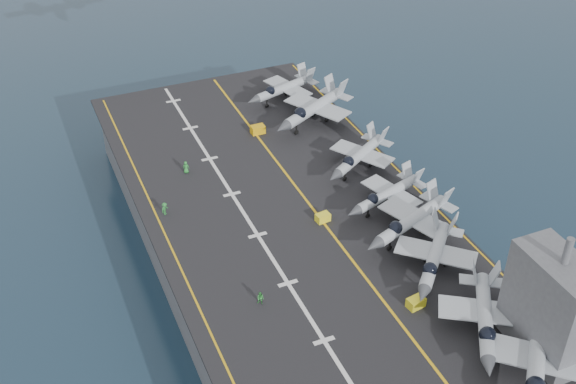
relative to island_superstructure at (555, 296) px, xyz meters
name	(u,v)px	position (x,y,z in m)	size (l,w,h in m)	color
ground	(299,282)	(-15.00, 30.00, -17.90)	(500.00, 500.00, 0.00)	#142135
hull	(299,255)	(-15.00, 30.00, -12.90)	(36.00, 90.00, 10.00)	#56595E
flight_deck	(300,225)	(-15.00, 30.00, -7.70)	(38.00, 92.00, 0.40)	black
foul_line	(320,219)	(-12.00, 30.00, -7.48)	(0.35, 90.00, 0.02)	gold
landing_centerline	(258,235)	(-21.00, 30.00, -7.48)	(0.50, 90.00, 0.02)	silver
deck_edge_port	(175,257)	(-32.00, 30.00, -7.48)	(0.25, 90.00, 0.02)	gold
deck_edge_stbd	(420,192)	(3.50, 30.00, -7.48)	(0.25, 90.00, 0.02)	gold
island_superstructure	(555,296)	(0.00, 0.00, 0.00)	(5.00, 10.00, 15.00)	#56595E
fighter_jet_0	(537,362)	(-3.76, -3.33, -4.67)	(19.00, 19.38, 5.66)	#99A2A9
fighter_jet_1	(485,315)	(-4.45, 4.35, -4.89)	(16.56, 18.07, 5.22)	#9FA6B1
fighter_jet_2	(435,255)	(-3.93, 15.10, -4.96)	(17.11, 17.30, 5.07)	#969FA6
fighter_jet_3	(412,219)	(-2.83, 22.19, -4.87)	(17.70, 14.74, 5.25)	gray
fighter_jet_4	(388,193)	(-2.53, 28.89, -5.20)	(15.25, 12.34, 4.59)	#8F989E
fighter_jet_5	(360,155)	(-1.59, 38.85, -5.08)	(16.76, 15.21, 4.85)	gray
fighter_jet_7	(314,107)	(-2.00, 53.77, -4.64)	(19.74, 17.51, 5.73)	gray
fighter_jet_8	(284,87)	(-3.37, 62.88, -5.09)	(16.10, 13.14, 4.83)	#9EA5AE
tow_cart_a	(416,303)	(-9.06, 10.65, -6.89)	(2.21, 1.61, 1.22)	gold
tow_cart_b	(323,217)	(-11.92, 29.45, -6.94)	(1.99, 1.44, 1.11)	yellow
tow_cart_c	(258,129)	(-11.56, 54.27, -6.85)	(2.20, 1.46, 1.30)	#DDA30D
crew_2	(260,298)	(-25.25, 18.07, -6.65)	(1.21, 1.20, 1.70)	green
crew_3	(165,209)	(-30.80, 39.10, -6.57)	(1.33, 1.28, 1.86)	#257D31
crew_5	(186,167)	(-25.28, 47.79, -6.57)	(1.28, 1.02, 1.86)	#268C33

